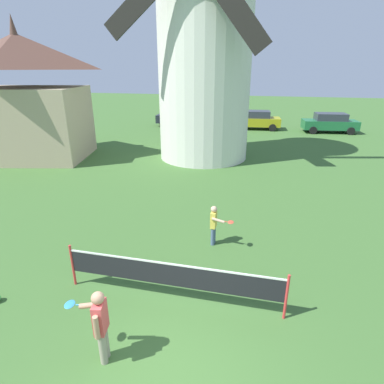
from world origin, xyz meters
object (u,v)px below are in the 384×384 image
object	(u,v)px
parked_car_mustard	(255,120)
chapel	(26,101)
windmill	(205,30)
player_far	(214,223)
player_near	(100,323)
tennis_net	(171,275)
parked_car_black	(181,117)
parked_car_green	(330,123)

from	to	relation	value
parked_car_mustard	chapel	xyz separation A→B (m)	(-12.23, -12.51, 2.47)
windmill	player_far	distance (m)	11.84
player_near	chapel	world-z (taller)	chapel
tennis_net	parked_car_mustard	world-z (taller)	parked_car_mustard
windmill	parked_car_mustard	size ratio (longest dim) A/B	3.25
windmill	player_far	bearing A→B (deg)	-76.76
player_near	parked_car_black	distance (m)	25.07
parked_car_mustard	tennis_net	bearing A→B (deg)	-91.89
windmill	player_near	size ratio (longest dim) A/B	9.30
parked_car_mustard	parked_car_green	size ratio (longest dim) A/B	0.97
player_near	player_far	bearing A→B (deg)	74.30
player_far	parked_car_black	xyz separation A→B (m)	(-6.47, 20.01, 0.10)
player_far	parked_car_green	world-z (taller)	parked_car_green
parked_car_black	parked_car_mustard	world-z (taller)	same
parked_car_black	player_far	bearing A→B (deg)	-72.09
player_far	parked_car_green	size ratio (longest dim) A/B	0.28
windmill	player_near	bearing A→B (deg)	-85.82
parked_car_black	player_near	bearing A→B (deg)	-78.04
windmill	player_near	distance (m)	15.61
player_near	parked_car_mustard	distance (m)	24.49
tennis_net	parked_car_mustard	xyz separation A→B (m)	(0.75, 22.63, 0.12)
windmill	player_near	world-z (taller)	windmill
parked_car_mustard	chapel	world-z (taller)	chapel
tennis_net	parked_car_black	world-z (taller)	parked_car_black
player_near	parked_car_green	bearing A→B (deg)	72.83
player_near	chapel	xyz separation A→B (m)	(-10.73, 11.93, 2.43)
player_near	chapel	distance (m)	16.23
tennis_net	parked_car_green	bearing A→B (deg)	73.27
tennis_net	player_far	distance (m)	2.75
windmill	parked_car_mustard	distance (m)	12.02
parked_car_black	parked_car_mustard	distance (m)	6.70
player_far	parked_car_mustard	world-z (taller)	parked_car_mustard
player_near	tennis_net	bearing A→B (deg)	67.54
parked_car_green	chapel	world-z (taller)	chapel
player_far	tennis_net	bearing A→B (deg)	-100.86
parked_car_mustard	player_near	bearing A→B (deg)	-93.51
chapel	player_far	bearing A→B (deg)	-31.73
tennis_net	parked_car_black	xyz separation A→B (m)	(-5.95, 22.70, 0.13)
tennis_net	player_far	world-z (taller)	player_far
player_far	chapel	bearing A→B (deg)	148.27
windmill	chapel	bearing A→B (deg)	-165.87
windmill	parked_car_black	world-z (taller)	windmill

